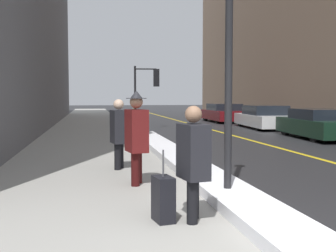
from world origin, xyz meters
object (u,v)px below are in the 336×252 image
traffic_light_near (149,84)px  lamp_post (229,7)px  pedestrian_trailing (193,158)px  pedestrian_in_fedora (136,134)px  parked_car_dark_green (318,124)px  parked_car_maroon (223,113)px  rolling_suitcase (163,199)px  parked_car_white (264,117)px  pedestrian_nearside (119,131)px

traffic_light_near → lamp_post: bearing=-88.9°
pedestrian_trailing → pedestrian_in_fedora: 2.47m
parked_car_dark_green → parked_car_maroon: size_ratio=0.99×
traffic_light_near → rolling_suitcase: bearing=-93.0°
parked_car_white → parked_car_maroon: bearing=7.5°
pedestrian_trailing → pedestrian_nearside: 4.24m
rolling_suitcase → lamp_post: bearing=120.4°
parked_car_maroon → lamp_post: bearing=163.0°
parked_car_white → pedestrian_nearside: bearing=147.6°
traffic_light_near → parked_car_white: traffic_light_near is taller
pedestrian_in_fedora → traffic_light_near: bearing=161.2°
lamp_post → pedestrian_nearside: lamp_post is taller
lamp_post → parked_car_white: (6.74, 14.26, -2.46)m
pedestrian_nearside → pedestrian_in_fedora: bearing=-3.3°
traffic_light_near → parked_car_maroon: traffic_light_near is taller
traffic_light_near → parked_car_dark_green: 8.86m
pedestrian_nearside → parked_car_dark_green: pedestrian_nearside is taller
pedestrian_in_fedora → parked_car_maroon: bearing=147.6°
traffic_light_near → pedestrian_trailing: traffic_light_near is taller
pedestrian_trailing → parked_car_dark_green: 12.41m
traffic_light_near → parked_car_dark_green: bearing=-43.8°
traffic_light_near → parked_car_maroon: (5.56, 4.76, -1.73)m
pedestrian_nearside → parked_car_maroon: (7.92, 16.93, -0.30)m
parked_car_white → parked_car_maroon: (-0.34, 5.77, 0.01)m
pedestrian_in_fedora → rolling_suitcase: pedestrian_in_fedora is taller
pedestrian_in_fedora → parked_car_dark_green: size_ratio=0.38×
pedestrian_trailing → rolling_suitcase: 0.66m
lamp_post → traffic_light_near: size_ratio=1.57×
pedestrian_nearside → parked_car_maroon: bearing=144.9°
pedestrian_nearside → traffic_light_near: bearing=159.0°
lamp_post → traffic_light_near: 15.32m
parked_car_white → rolling_suitcase: parked_car_white is taller
traffic_light_near → pedestrian_nearside: 12.48m
pedestrian_in_fedora → pedestrian_nearside: bearing=176.7°
pedestrian_in_fedora → lamp_post: bearing=34.3°
parked_car_dark_green → pedestrian_nearside: bearing=129.4°
pedestrian_trailing → pedestrian_nearside: (-0.68, 4.18, 0.04)m
lamp_post → parked_car_maroon: lamp_post is taller
lamp_post → rolling_suitcase: (-1.22, -1.04, -2.72)m
traffic_light_near → pedestrian_in_fedora: 14.17m
parked_car_dark_green → rolling_suitcase: (-7.87, -9.86, -0.26)m
lamp_post → pedestrian_trailing: size_ratio=3.34×
lamp_post → traffic_light_near: lamp_post is taller
pedestrian_nearside → parked_car_maroon: 18.69m
traffic_light_near → parked_car_dark_green: traffic_light_near is taller
parked_car_maroon → pedestrian_in_fedora: bearing=158.3°
traffic_light_near → pedestrian_trailing: (-1.67, -16.36, -1.47)m
rolling_suitcase → pedestrian_trailing: bearing=74.2°
traffic_light_near → pedestrian_in_fedora: traffic_light_near is taller
parked_car_dark_green → parked_car_white: parked_car_white is taller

